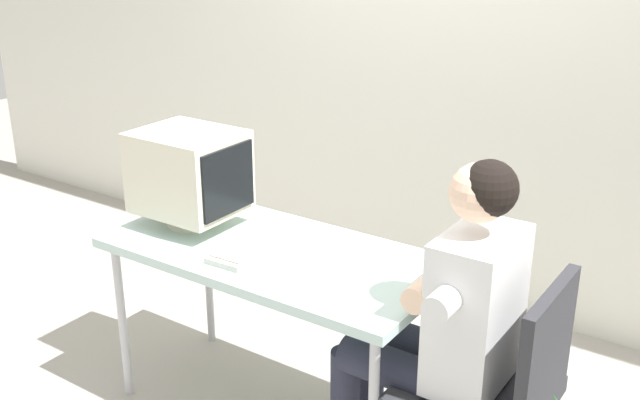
# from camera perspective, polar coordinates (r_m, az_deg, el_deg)

# --- Properties ---
(wall_back) EXTENTS (8.00, 0.10, 3.00)m
(wall_back) POSITION_cam_1_polar(r_m,az_deg,el_deg) (3.79, 13.47, 13.18)
(wall_back) COLOR silver
(wall_back) RESTS_ON ground_plane
(desk) EXTENTS (1.34, 0.65, 0.75)m
(desk) POSITION_cam_1_polar(r_m,az_deg,el_deg) (2.97, -3.44, -4.70)
(desk) COLOR #B7B7BC
(desk) RESTS_ON ground_plane
(crt_monitor) EXTENTS (0.42, 0.34, 0.40)m
(crt_monitor) POSITION_cam_1_polar(r_m,az_deg,el_deg) (3.13, -9.79, 2.06)
(crt_monitor) COLOR beige
(crt_monitor) RESTS_ON desk
(keyboard) EXTENTS (0.17, 0.44, 0.03)m
(keyboard) POSITION_cam_1_polar(r_m,az_deg,el_deg) (2.95, -4.86, -3.35)
(keyboard) COLOR silver
(keyboard) RESTS_ON desk
(office_chair) EXTENTS (0.48, 0.48, 0.90)m
(office_chair) POSITION_cam_1_polar(r_m,az_deg,el_deg) (2.64, 13.14, -13.41)
(office_chair) COLOR #4C4C51
(office_chair) RESTS_ON ground_plane
(person_seated) EXTENTS (0.73, 0.56, 1.27)m
(person_seated) POSITION_cam_1_polar(r_m,az_deg,el_deg) (2.61, 9.14, -8.89)
(person_seated) COLOR silver
(person_seated) RESTS_ON ground_plane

